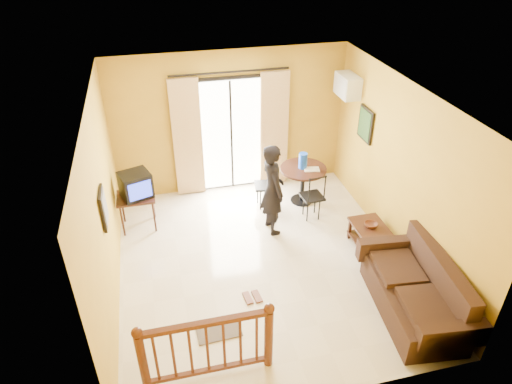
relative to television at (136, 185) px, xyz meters
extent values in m
plane|color=beige|center=(1.87, -1.48, -0.87)|extent=(5.00, 5.00, 0.00)
plane|color=white|center=(1.87, -1.48, 1.93)|extent=(5.00, 5.00, 0.00)
plane|color=#B78C23|center=(1.87, 1.02, 0.53)|extent=(4.50, 0.00, 4.50)
plane|color=#B78C23|center=(1.87, -3.98, 0.53)|extent=(4.50, 0.00, 4.50)
plane|color=#B78C23|center=(-0.38, -1.48, 0.53)|extent=(0.00, 5.00, 5.00)
plane|color=#B78C23|center=(4.12, -1.48, 0.53)|extent=(0.00, 5.00, 5.00)
cube|color=black|center=(1.87, 1.01, 0.28)|extent=(1.34, 0.03, 2.34)
cube|color=white|center=(1.87, 0.97, 0.28)|extent=(1.20, 0.04, 2.20)
cube|color=black|center=(1.87, 0.95, 0.28)|extent=(0.04, 0.02, 2.20)
cube|color=beige|center=(1.02, 0.92, 0.33)|extent=(0.55, 0.08, 2.35)
cube|color=beige|center=(2.72, 0.92, 0.33)|extent=(0.55, 0.08, 2.35)
cylinder|color=black|center=(1.87, 0.92, 1.55)|extent=(2.20, 0.04, 0.04)
cube|color=black|center=(-0.03, 0.00, -0.24)|extent=(0.65, 0.54, 0.04)
cylinder|color=black|center=(-0.30, -0.21, -0.56)|extent=(0.04, 0.04, 0.63)
cylinder|color=black|center=(0.24, -0.21, -0.56)|extent=(0.04, 0.04, 0.63)
cylinder|color=black|center=(-0.30, 0.22, -0.56)|extent=(0.04, 0.04, 0.63)
cylinder|color=black|center=(0.24, 0.22, -0.56)|extent=(0.04, 0.04, 0.63)
cube|color=black|center=(0.00, 0.00, 0.00)|extent=(0.61, 0.58, 0.44)
cube|color=#273BED|center=(0.07, -0.21, 0.00)|extent=(0.38, 0.14, 0.32)
cube|color=black|center=(-0.35, -1.68, 0.68)|extent=(0.04, 0.42, 0.52)
cube|color=#56504A|center=(-0.33, -1.68, 0.68)|extent=(0.01, 0.34, 0.44)
cylinder|color=black|center=(3.08, 0.12, -0.16)|extent=(0.88, 0.88, 0.04)
cylinder|color=black|center=(3.08, 0.12, -0.51)|extent=(0.08, 0.08, 0.72)
cylinder|color=black|center=(3.08, 0.12, -0.86)|extent=(0.43, 0.43, 0.03)
cylinder|color=blue|center=(3.07, 0.13, 0.02)|extent=(0.16, 0.16, 0.30)
cube|color=beige|center=(3.21, 0.02, -0.13)|extent=(0.31, 0.23, 0.02)
cube|color=white|center=(3.97, 0.47, 1.28)|extent=(0.30, 0.60, 0.40)
cube|color=gray|center=(3.82, 0.47, 1.28)|extent=(0.02, 0.56, 0.36)
cube|color=black|center=(4.09, -0.18, 0.78)|extent=(0.04, 0.50, 0.60)
cube|color=black|center=(4.06, -0.18, 0.78)|extent=(0.01, 0.42, 0.52)
cube|color=black|center=(3.72, -1.64, -0.47)|extent=(0.53, 0.96, 0.04)
cube|color=black|center=(3.72, -1.64, -0.74)|extent=(0.49, 0.92, 0.03)
cube|color=black|center=(3.51, -2.06, -0.67)|extent=(0.05, 0.05, 0.40)
cube|color=black|center=(3.93, -2.06, -0.67)|extent=(0.05, 0.05, 0.40)
cube|color=black|center=(3.51, -1.21, -0.67)|extent=(0.05, 0.05, 0.40)
cube|color=black|center=(3.93, -1.21, -0.67)|extent=(0.05, 0.05, 0.40)
imported|color=brown|center=(3.72, -1.51, -0.41)|extent=(0.28, 0.28, 0.07)
cube|color=black|center=(3.67, -2.99, -0.65)|extent=(1.08, 1.86, 0.44)
cube|color=black|center=(4.00, -2.99, -0.26)|extent=(0.39, 1.78, 0.61)
cube|color=black|center=(3.67, -3.86, -0.41)|extent=(0.90, 0.27, 0.33)
cube|color=black|center=(3.67, -2.13, -0.41)|extent=(0.90, 0.27, 0.33)
cube|color=black|center=(3.61, -3.38, -0.39)|extent=(0.68, 0.78, 0.11)
cube|color=black|center=(3.61, -2.61, -0.39)|extent=(0.68, 0.78, 0.11)
imported|color=black|center=(2.26, -0.64, -0.04)|extent=(0.48, 0.66, 1.67)
cylinder|color=#471E0F|center=(-0.03, -3.38, -0.41)|extent=(0.11, 0.11, 0.92)
cylinder|color=#471E0F|center=(1.47, -3.38, -0.41)|extent=(0.11, 0.11, 0.92)
sphere|color=#471E0F|center=(-0.03, -3.38, 0.10)|extent=(0.13, 0.13, 0.13)
sphere|color=#471E0F|center=(1.47, -3.38, 0.10)|extent=(0.13, 0.13, 0.13)
cube|color=#471E0F|center=(0.72, -3.38, 0.05)|extent=(1.55, 0.08, 0.06)
cube|color=#471E0F|center=(0.72, -3.38, -0.77)|extent=(1.55, 0.06, 0.05)
cube|color=#524942|center=(0.94, -2.70, -0.86)|extent=(0.62, 0.43, 0.02)
cube|color=brown|center=(1.46, -2.22, -0.86)|extent=(0.13, 0.26, 0.03)
cube|color=brown|center=(1.60, -2.22, -0.86)|extent=(0.13, 0.26, 0.03)
camera|label=1|loc=(0.43, -6.99, 4.05)|focal=32.00mm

